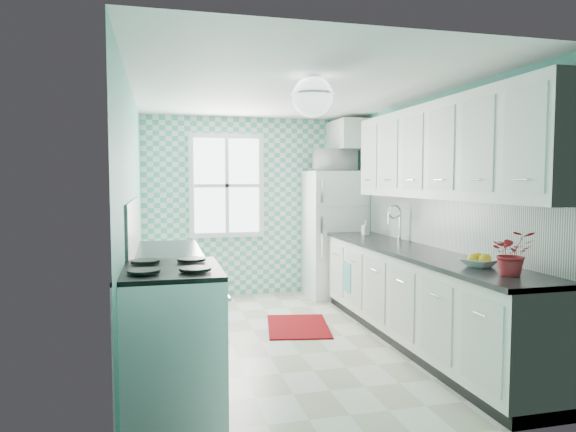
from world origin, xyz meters
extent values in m
cube|color=silver|center=(0.00, 0.00, -0.01)|extent=(3.00, 4.40, 0.02)
cube|color=white|center=(0.00, 0.00, 2.51)|extent=(3.00, 4.40, 0.02)
cube|color=#51A796|center=(0.00, 2.21, 1.25)|extent=(3.00, 0.02, 2.50)
cube|color=#51A796|center=(0.00, -2.21, 1.25)|extent=(3.00, 0.02, 2.50)
cube|color=#51A796|center=(-1.51, 0.00, 1.25)|extent=(0.02, 4.40, 2.50)
cube|color=#51A796|center=(1.51, 0.00, 1.25)|extent=(0.02, 4.40, 2.50)
cube|color=#55B5A1|center=(0.00, 2.19, 1.25)|extent=(3.00, 0.01, 2.50)
cube|color=white|center=(-0.35, 2.17, 1.55)|extent=(1.04, 0.05, 1.44)
cube|color=white|center=(-0.35, 2.15, 1.55)|extent=(0.90, 0.02, 1.30)
cube|color=white|center=(1.49, -0.40, 1.20)|extent=(0.02, 3.60, 0.51)
cube|color=white|center=(-1.49, -0.07, 1.20)|extent=(0.02, 2.15, 0.51)
cube|color=silver|center=(1.33, -0.60, 1.90)|extent=(0.33, 3.20, 0.90)
cube|color=silver|center=(1.30, 1.83, 2.25)|extent=(0.40, 0.74, 0.40)
cylinder|color=silver|center=(0.00, -0.80, 2.48)|extent=(0.14, 0.14, 0.04)
cylinder|color=silver|center=(0.00, -0.80, 2.41)|extent=(0.02, 0.02, 0.12)
sphere|color=white|center=(0.00, -0.80, 2.32)|extent=(0.34, 0.34, 0.34)
cube|color=white|center=(1.20, -0.40, 0.45)|extent=(0.60, 3.60, 0.90)
cube|color=black|center=(1.19, -0.40, 0.92)|extent=(0.63, 3.60, 0.04)
cube|color=white|center=(-1.20, -0.07, 0.45)|extent=(0.60, 2.15, 0.90)
cube|color=black|center=(-1.19, -0.07, 0.92)|extent=(0.63, 2.15, 0.04)
cube|color=silver|center=(1.11, 1.82, 0.88)|extent=(0.76, 0.72, 1.75)
cube|color=silver|center=(1.11, 1.45, 1.28)|extent=(0.75, 0.01, 0.02)
cube|color=silver|center=(0.80, 1.44, 1.49)|extent=(0.03, 0.03, 0.30)
cube|color=silver|center=(0.80, 1.44, 0.88)|extent=(0.03, 0.03, 0.54)
cube|color=silver|center=(-1.20, -1.49, 0.52)|extent=(0.67, 0.85, 1.02)
cube|color=black|center=(-1.20, -1.49, 1.03)|extent=(0.67, 0.85, 0.03)
cube|color=black|center=(-0.86, -1.49, 0.59)|extent=(0.01, 0.56, 0.34)
cube|color=silver|center=(1.20, 0.37, 0.92)|extent=(0.54, 0.46, 0.12)
cylinder|color=silver|center=(1.40, 0.37, 1.12)|extent=(0.02, 0.02, 0.30)
torus|color=silver|center=(1.32, 0.37, 1.31)|extent=(0.16, 0.02, 0.16)
cube|color=maroon|center=(0.21, 0.43, 0.01)|extent=(0.82, 1.05, 0.02)
cube|color=#51B8A2|center=(0.89, 0.70, 0.48)|extent=(0.07, 0.23, 0.34)
imported|color=white|center=(1.20, -1.42, 0.97)|extent=(0.36, 0.36, 0.07)
imported|color=#AF1C06|center=(1.20, -1.80, 1.10)|extent=(0.37, 0.35, 0.33)
imported|color=#8EAEC3|center=(1.25, 1.02, 1.03)|extent=(0.09, 0.09, 0.18)
imported|color=silver|center=(1.11, 1.82, 1.90)|extent=(0.56, 0.39, 0.30)
camera|label=1|loc=(-1.25, -4.96, 1.63)|focal=32.00mm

